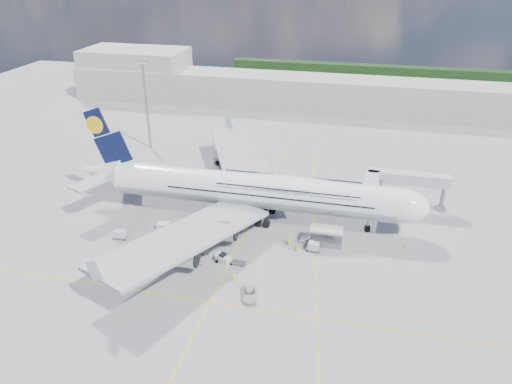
% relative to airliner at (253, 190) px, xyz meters
% --- Properties ---
extents(ground, '(300.00, 300.00, 0.00)m').
position_rel_airliner_xyz_m(ground, '(-0.26, -10.00, -6.87)').
color(ground, gray).
rests_on(ground, ground).
extents(taxi_line_main, '(0.25, 220.00, 0.01)m').
position_rel_airliner_xyz_m(taxi_line_main, '(-0.26, -10.00, -6.86)').
color(taxi_line_main, '#DCBE0B').
rests_on(taxi_line_main, ground).
extents(taxi_line_cross, '(120.00, 0.25, 0.01)m').
position_rel_airliner_xyz_m(taxi_line_cross, '(-0.26, -30.00, -6.86)').
color(taxi_line_cross, '#DCBE0B').
rests_on(taxi_line_cross, ground).
extents(taxi_line_diag, '(14.16, 99.06, 0.01)m').
position_rel_airliner_xyz_m(taxi_line_diag, '(13.74, -0.00, -6.86)').
color(taxi_line_diag, '#DCBE0B').
rests_on(taxi_line_diag, ground).
extents(airliner, '(77.26, 79.15, 23.71)m').
position_rel_airliner_xyz_m(airliner, '(0.00, 0.00, 0.00)').
color(airliner, white).
rests_on(airliner, ground).
extents(jet_bridge, '(18.80, 12.10, 8.50)m').
position_rel_airliner_xyz_m(jet_bridge, '(29.55, 10.94, -0.02)').
color(jet_bridge, '#B7B7BC').
rests_on(jet_bridge, ground).
extents(cargo_loader, '(8.53, 3.20, 3.67)m').
position_rel_airliner_xyz_m(cargo_loader, '(16.56, -7.11, -5.62)').
color(cargo_loader, silver).
rests_on(cargo_loader, ground).
extents(light_mast, '(3.00, 0.70, 25.50)m').
position_rel_airliner_xyz_m(light_mast, '(-40.26, 35.00, 6.34)').
color(light_mast, gray).
rests_on(light_mast, ground).
extents(terminal, '(180.00, 16.00, 12.00)m').
position_rel_airliner_xyz_m(terminal, '(-0.26, 85.00, -0.87)').
color(terminal, '#B2AD9E').
rests_on(terminal, ground).
extents(hangar, '(40.00, 22.00, 18.00)m').
position_rel_airliner_xyz_m(hangar, '(-70.26, 90.00, 2.13)').
color(hangar, '#B2AD9E').
rests_on(hangar, ground).
extents(tree_line, '(160.00, 6.00, 8.00)m').
position_rel_airliner_xyz_m(tree_line, '(39.74, 130.00, -2.87)').
color(tree_line, '#193814').
rests_on(tree_line, ground).
extents(dolly_row_a, '(3.58, 2.12, 2.18)m').
position_rel_airliner_xyz_m(dolly_row_a, '(-17.04, -10.23, -5.70)').
color(dolly_row_a, gray).
rests_on(dolly_row_a, ground).
extents(dolly_row_b, '(2.99, 1.65, 0.43)m').
position_rel_airliner_xyz_m(dolly_row_b, '(-6.46, -15.98, -6.53)').
color(dolly_row_b, gray).
rests_on(dolly_row_b, ground).
extents(dolly_row_c, '(3.53, 2.75, 1.98)m').
position_rel_airliner_xyz_m(dolly_row_c, '(-14.50, -22.64, -5.80)').
color(dolly_row_c, gray).
rests_on(dolly_row_c, ground).
extents(dolly_back, '(3.04, 1.65, 1.92)m').
position_rel_airliner_xyz_m(dolly_back, '(-24.70, -14.75, -5.84)').
color(dolly_back, gray).
rests_on(dolly_back, ground).
extents(dolly_nose_far, '(3.03, 1.88, 1.81)m').
position_rel_airliner_xyz_m(dolly_nose_far, '(14.66, -10.19, -5.89)').
color(dolly_nose_far, gray).
rests_on(dolly_nose_far, ground).
extents(dolly_nose_near, '(3.10, 1.99, 0.42)m').
position_rel_airliner_xyz_m(dolly_nose_near, '(1.41, -18.15, -6.54)').
color(dolly_nose_near, gray).
rests_on(dolly_nose_near, ground).
extents(baggage_tug, '(3.31, 2.49, 1.88)m').
position_rel_airliner_xyz_m(baggage_tug, '(-1.58, -18.10, -6.04)').
color(baggage_tug, silver).
rests_on(baggage_tug, ground).
extents(catering_truck_inner, '(6.95, 4.73, 3.83)m').
position_rel_airliner_xyz_m(catering_truck_inner, '(-5.59, 18.80, -5.06)').
color(catering_truck_inner, gray).
rests_on(catering_truck_inner, ground).
extents(catering_truck_outer, '(7.67, 3.49, 4.45)m').
position_rel_airliner_xyz_m(catering_truck_outer, '(-14.22, 28.11, -4.80)').
color(catering_truck_outer, gray).
rests_on(catering_truck_outer, ground).
extents(service_van, '(3.45, 5.35, 1.37)m').
position_rel_airliner_xyz_m(service_van, '(5.92, -27.28, -6.18)').
color(service_van, silver).
rests_on(service_van, ground).
extents(crew_nose, '(0.68, 0.64, 1.56)m').
position_rel_airliner_xyz_m(crew_nose, '(32.20, -5.09, -6.09)').
color(crew_nose, '#C0EC18').
rests_on(crew_nose, ground).
extents(crew_loader, '(1.04, 0.94, 1.76)m').
position_rel_airliner_xyz_m(crew_loader, '(11.29, -11.41, -5.99)').
color(crew_loader, '#B8E718').
rests_on(crew_loader, ground).
extents(crew_wing, '(0.74, 1.07, 1.68)m').
position_rel_airliner_xyz_m(crew_wing, '(-17.35, -7.65, -6.03)').
color(crew_wing, '#E9FF1A').
rests_on(crew_wing, ground).
extents(crew_van, '(1.08, 1.10, 1.92)m').
position_rel_airliner_xyz_m(crew_van, '(9.37, -8.80, -5.91)').
color(crew_van, '#9AE618').
rests_on(crew_van, ground).
extents(crew_tug, '(1.35, 0.95, 1.90)m').
position_rel_airliner_xyz_m(crew_tug, '(2.13, -23.77, -5.92)').
color(crew_tug, '#D9EC18').
rests_on(crew_tug, ground).
extents(cone_nose, '(0.51, 0.51, 0.64)m').
position_rel_airliner_xyz_m(cone_nose, '(28.19, 7.14, -6.56)').
color(cone_nose, red).
rests_on(cone_nose, ground).
extents(cone_wing_left_inner, '(0.46, 0.46, 0.59)m').
position_rel_airliner_xyz_m(cone_wing_left_inner, '(-10.39, 7.83, -6.59)').
color(cone_wing_left_inner, red).
rests_on(cone_wing_left_inner, ground).
extents(cone_wing_left_outer, '(0.45, 0.45, 0.58)m').
position_rel_airliner_xyz_m(cone_wing_left_outer, '(-18.85, 18.90, -6.59)').
color(cone_wing_left_outer, red).
rests_on(cone_wing_left_outer, ground).
extents(cone_wing_right_inner, '(0.38, 0.38, 0.48)m').
position_rel_airliner_xyz_m(cone_wing_right_inner, '(-5.40, -20.17, -6.63)').
color(cone_wing_right_inner, red).
rests_on(cone_wing_right_inner, ground).
extents(cone_wing_right_outer, '(0.42, 0.42, 0.54)m').
position_rel_airliner_xyz_m(cone_wing_right_outer, '(-13.15, -22.63, -6.61)').
color(cone_wing_right_outer, red).
rests_on(cone_wing_right_outer, ground).
extents(cone_tail, '(0.48, 0.48, 0.61)m').
position_rel_airliner_xyz_m(cone_tail, '(-29.54, -0.82, -6.58)').
color(cone_tail, red).
rests_on(cone_tail, ground).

